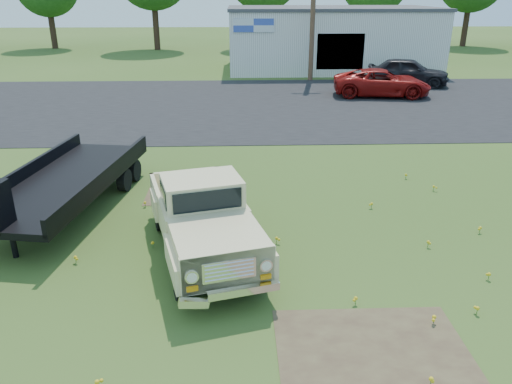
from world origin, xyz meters
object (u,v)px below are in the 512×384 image
at_px(red_pickup, 382,83).
at_px(dark_sedan, 408,72).
at_px(vintage_pickup_truck, 203,217).
at_px(flatbed_trailer, 65,176).

distance_m(red_pickup, dark_sedan, 3.88).
height_order(vintage_pickup_truck, dark_sedan, vintage_pickup_truck).
xyz_separation_m(flatbed_trailer, red_pickup, (11.94, 14.25, -0.20)).
distance_m(vintage_pickup_truck, flatbed_trailer, 4.36).
height_order(flatbed_trailer, dark_sedan, flatbed_trailer).
height_order(vintage_pickup_truck, flatbed_trailer, flatbed_trailer).
bearing_deg(vintage_pickup_truck, red_pickup, 48.56).
relative_size(red_pickup, dark_sedan, 1.08).
bearing_deg(red_pickup, flatbed_trailer, 147.09).
bearing_deg(vintage_pickup_truck, dark_sedan, 46.70).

